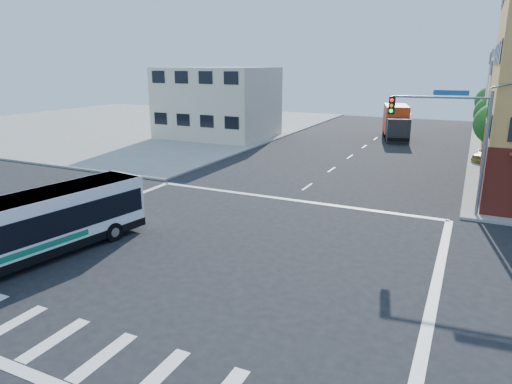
% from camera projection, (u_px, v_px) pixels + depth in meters
% --- Properties ---
extents(ground, '(120.00, 120.00, 0.00)m').
position_uv_depth(ground, '(213.00, 253.00, 20.84)').
color(ground, black).
rests_on(ground, ground).
extents(sidewalk_nw, '(50.00, 50.00, 0.15)m').
position_uv_depth(sidewalk_nw, '(128.00, 124.00, 65.74)').
color(sidewalk_nw, gray).
rests_on(sidewalk_nw, ground).
extents(building_west, '(12.06, 10.06, 8.00)m').
position_uv_depth(building_west, '(218.00, 103.00, 52.86)').
color(building_west, beige).
rests_on(building_west, ground).
extents(signal_mast_ne, '(7.91, 1.13, 8.07)m').
position_uv_depth(signal_mast_ne, '(453.00, 128.00, 24.96)').
color(signal_mast_ne, slate).
rests_on(signal_mast_ne, ground).
extents(street_tree_a, '(3.60, 3.60, 5.53)m').
position_uv_depth(street_tree_a, '(497.00, 121.00, 39.20)').
color(street_tree_a, '#3B2315').
rests_on(street_tree_a, ground).
extents(street_tree_b, '(3.80, 3.80, 5.79)m').
position_uv_depth(street_tree_b, '(495.00, 111.00, 46.11)').
color(street_tree_b, '#3B2315').
rests_on(street_tree_b, ground).
extents(street_tree_c, '(3.40, 3.40, 5.29)m').
position_uv_depth(street_tree_c, '(493.00, 108.00, 53.14)').
color(street_tree_c, '#3B2315').
rests_on(street_tree_c, ground).
extents(street_tree_d, '(4.00, 4.00, 6.03)m').
position_uv_depth(street_tree_d, '(492.00, 99.00, 59.98)').
color(street_tree_d, '#3B2315').
rests_on(street_tree_d, ground).
extents(transit_bus, '(4.05, 11.07, 3.21)m').
position_uv_depth(transit_bus, '(30.00, 226.00, 19.72)').
color(transit_bus, black).
rests_on(transit_bus, ground).
extents(box_truck, '(4.28, 8.68, 3.76)m').
position_uv_depth(box_truck, '(396.00, 123.00, 52.34)').
color(box_truck, '#222326').
rests_on(box_truck, ground).
extents(parked_car, '(3.40, 4.97, 1.57)m').
position_uv_depth(parked_car, '(491.00, 153.00, 40.08)').
color(parked_car, gold).
rests_on(parked_car, ground).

